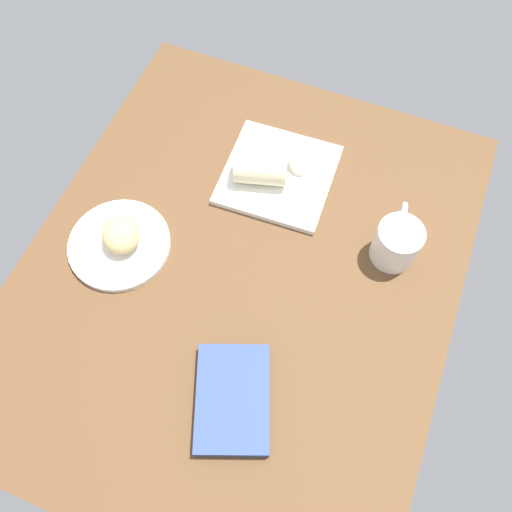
# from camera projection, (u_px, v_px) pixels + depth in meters

# --- Properties ---
(dining_table) EXTENTS (1.10, 0.90, 0.04)m
(dining_table) POSITION_uv_depth(u_px,v_px,m) (240.00, 275.00, 1.15)
(dining_table) COLOR brown
(dining_table) RESTS_ON ground
(round_plate) EXTENTS (0.22, 0.22, 0.01)m
(round_plate) POSITION_uv_depth(u_px,v_px,m) (120.00, 245.00, 1.15)
(round_plate) COLOR white
(round_plate) RESTS_ON dining_table
(scone_pastry) EXTENTS (0.12, 0.11, 0.06)m
(scone_pastry) POSITION_uv_depth(u_px,v_px,m) (121.00, 235.00, 1.12)
(scone_pastry) COLOR tan
(scone_pastry) RESTS_ON round_plate
(square_plate) EXTENTS (0.25, 0.25, 0.02)m
(square_plate) POSITION_uv_depth(u_px,v_px,m) (278.00, 175.00, 1.23)
(square_plate) COLOR white
(square_plate) RESTS_ON dining_table
(sauce_cup) EXTENTS (0.05, 0.05, 0.03)m
(sauce_cup) POSITION_uv_depth(u_px,v_px,m) (301.00, 163.00, 1.22)
(sauce_cup) COLOR silver
(sauce_cup) RESTS_ON square_plate
(breakfast_wrap) EXTENTS (0.10, 0.13, 0.07)m
(breakfast_wrap) POSITION_uv_depth(u_px,v_px,m) (260.00, 169.00, 1.19)
(breakfast_wrap) COLOR beige
(breakfast_wrap) RESTS_ON square_plate
(book_stack) EXTENTS (0.24, 0.20, 0.03)m
(book_stack) POSITION_uv_depth(u_px,v_px,m) (233.00, 399.00, 1.00)
(book_stack) COLOR #33477F
(book_stack) RESTS_ON dining_table
(coffee_mug) EXTENTS (0.15, 0.10, 0.10)m
(coffee_mug) POSITION_uv_depth(u_px,v_px,m) (397.00, 242.00, 1.11)
(coffee_mug) COLOR white
(coffee_mug) RESTS_ON dining_table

